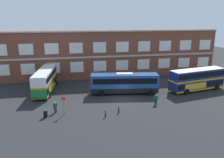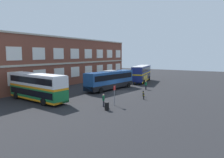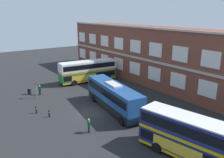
{
  "view_description": "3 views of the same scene",
  "coord_description": "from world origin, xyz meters",
  "px_view_note": "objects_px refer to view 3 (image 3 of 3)",
  "views": [
    {
      "loc": [
        -8.57,
        -34.11,
        13.51
      ],
      "look_at": [
        -1.29,
        2.84,
        2.95
      ],
      "focal_mm": 35.74,
      "sensor_mm": 36.0,
      "label": 1
    },
    {
      "loc": [
        -33.68,
        -17.95,
        6.95
      ],
      "look_at": [
        -0.79,
        1.65,
        2.4
      ],
      "focal_mm": 33.52,
      "sensor_mm": 36.0,
      "label": 2
    },
    {
      "loc": [
        25.75,
        -14.67,
        13.12
      ],
      "look_at": [
        0.49,
        3.38,
        4.28
      ],
      "focal_mm": 37.82,
      "sensor_mm": 36.0,
      "label": 3
    }
  ],
  "objects_px": {
    "bus_stand_flag": "(36,88)",
    "safety_bollard_east": "(36,110)",
    "waiting_passenger": "(40,89)",
    "safety_bollard_west": "(49,113)",
    "station_litter_bin": "(29,91)",
    "double_decker_middle": "(197,140)",
    "double_decker_near": "(88,71)",
    "second_passenger": "(89,125)",
    "touring_coach": "(113,97)"
  },
  "relations": [
    {
      "from": "double_decker_middle",
      "to": "second_passenger",
      "type": "relative_size",
      "value": 6.64
    },
    {
      "from": "waiting_passenger",
      "to": "safety_bollard_east",
      "type": "height_order",
      "value": "waiting_passenger"
    },
    {
      "from": "double_decker_middle",
      "to": "station_litter_bin",
      "type": "height_order",
      "value": "double_decker_middle"
    },
    {
      "from": "double_decker_near",
      "to": "safety_bollard_west",
      "type": "height_order",
      "value": "double_decker_near"
    },
    {
      "from": "double_decker_near",
      "to": "station_litter_bin",
      "type": "xyz_separation_m",
      "value": [
        0.88,
        -11.65,
        -1.63
      ]
    },
    {
      "from": "safety_bollard_west",
      "to": "double_decker_near",
      "type": "bearing_deg",
      "value": 132.44
    },
    {
      "from": "touring_coach",
      "to": "station_litter_bin",
      "type": "relative_size",
      "value": 11.89
    },
    {
      "from": "safety_bollard_west",
      "to": "safety_bollard_east",
      "type": "xyz_separation_m",
      "value": [
        -2.12,
        -0.97,
        0.0
      ]
    },
    {
      "from": "double_decker_middle",
      "to": "waiting_passenger",
      "type": "distance_m",
      "value": 26.41
    },
    {
      "from": "double_decker_middle",
      "to": "bus_stand_flag",
      "type": "distance_m",
      "value": 25.38
    },
    {
      "from": "station_litter_bin",
      "to": "bus_stand_flag",
      "type": "bearing_deg",
      "value": 8.66
    },
    {
      "from": "second_passenger",
      "to": "bus_stand_flag",
      "type": "relative_size",
      "value": 0.63
    },
    {
      "from": "double_decker_near",
      "to": "second_passenger",
      "type": "bearing_deg",
      "value": -29.69
    },
    {
      "from": "touring_coach",
      "to": "safety_bollard_east",
      "type": "height_order",
      "value": "touring_coach"
    },
    {
      "from": "waiting_passenger",
      "to": "bus_stand_flag",
      "type": "bearing_deg",
      "value": -36.74
    },
    {
      "from": "safety_bollard_east",
      "to": "station_litter_bin",
      "type": "bearing_deg",
      "value": 169.12
    },
    {
      "from": "second_passenger",
      "to": "station_litter_bin",
      "type": "distance_m",
      "value": 16.96
    },
    {
      "from": "station_litter_bin",
      "to": "safety_bollard_west",
      "type": "bearing_deg",
      "value": -3.34
    },
    {
      "from": "double_decker_near",
      "to": "waiting_passenger",
      "type": "distance_m",
      "value": 10.62
    },
    {
      "from": "second_passenger",
      "to": "safety_bollard_west",
      "type": "xyz_separation_m",
      "value": [
        -6.56,
        -2.13,
        -0.44
      ]
    },
    {
      "from": "station_litter_bin",
      "to": "safety_bollard_west",
      "type": "distance_m",
      "value": 10.35
    },
    {
      "from": "waiting_passenger",
      "to": "touring_coach",
      "type": "bearing_deg",
      "value": 27.68
    },
    {
      "from": "touring_coach",
      "to": "safety_bollard_east",
      "type": "xyz_separation_m",
      "value": [
        -5.02,
        -9.16,
        -1.42
      ]
    },
    {
      "from": "safety_bollard_east",
      "to": "double_decker_near",
      "type": "bearing_deg",
      "value": 124.47
    },
    {
      "from": "second_passenger",
      "to": "safety_bollard_west",
      "type": "height_order",
      "value": "second_passenger"
    },
    {
      "from": "touring_coach",
      "to": "bus_stand_flag",
      "type": "height_order",
      "value": "touring_coach"
    },
    {
      "from": "station_litter_bin",
      "to": "safety_bollard_east",
      "type": "distance_m",
      "value": 8.36
    },
    {
      "from": "bus_stand_flag",
      "to": "safety_bollard_east",
      "type": "xyz_separation_m",
      "value": [
        5.65,
        -1.97,
        -1.14
      ]
    },
    {
      "from": "bus_stand_flag",
      "to": "station_litter_bin",
      "type": "relative_size",
      "value": 2.62
    },
    {
      "from": "touring_coach",
      "to": "safety_bollard_east",
      "type": "bearing_deg",
      "value": -118.71
    },
    {
      "from": "bus_stand_flag",
      "to": "second_passenger",
      "type": "bearing_deg",
      "value": 4.53
    },
    {
      "from": "double_decker_near",
      "to": "station_litter_bin",
      "type": "relative_size",
      "value": 10.89
    },
    {
      "from": "second_passenger",
      "to": "safety_bollard_east",
      "type": "distance_m",
      "value": 9.23
    },
    {
      "from": "waiting_passenger",
      "to": "double_decker_middle",
      "type": "bearing_deg",
      "value": 11.88
    },
    {
      "from": "double_decker_middle",
      "to": "bus_stand_flag",
      "type": "bearing_deg",
      "value": -165.46
    },
    {
      "from": "touring_coach",
      "to": "second_passenger",
      "type": "xyz_separation_m",
      "value": [
        3.66,
        -6.06,
        -0.98
      ]
    },
    {
      "from": "double_decker_near",
      "to": "double_decker_middle",
      "type": "height_order",
      "value": "same"
    },
    {
      "from": "double_decker_middle",
      "to": "station_litter_bin",
      "type": "distance_m",
      "value": 27.99
    },
    {
      "from": "double_decker_middle",
      "to": "station_litter_bin",
      "type": "bearing_deg",
      "value": -166.0
    },
    {
      "from": "bus_stand_flag",
      "to": "safety_bollard_east",
      "type": "relative_size",
      "value": 2.84
    },
    {
      "from": "double_decker_middle",
      "to": "touring_coach",
      "type": "height_order",
      "value": "double_decker_middle"
    },
    {
      "from": "station_litter_bin",
      "to": "touring_coach",
      "type": "bearing_deg",
      "value": 29.84
    },
    {
      "from": "waiting_passenger",
      "to": "safety_bollard_west",
      "type": "bearing_deg",
      "value": -12.05
    },
    {
      "from": "safety_bollard_west",
      "to": "waiting_passenger",
      "type": "bearing_deg",
      "value": 167.95
    },
    {
      "from": "second_passenger",
      "to": "safety_bollard_east",
      "type": "bearing_deg",
      "value": -160.33
    },
    {
      "from": "waiting_passenger",
      "to": "safety_bollard_west",
      "type": "distance_m",
      "value": 9.25
    },
    {
      "from": "second_passenger",
      "to": "bus_stand_flag",
      "type": "distance_m",
      "value": 14.4
    },
    {
      "from": "waiting_passenger",
      "to": "second_passenger",
      "type": "relative_size",
      "value": 1.0
    },
    {
      "from": "bus_stand_flag",
      "to": "safety_bollard_west",
      "type": "xyz_separation_m",
      "value": [
        7.78,
        -0.99,
        -1.14
      ]
    },
    {
      "from": "double_decker_middle",
      "to": "safety_bollard_east",
      "type": "relative_size",
      "value": 11.88
    }
  ]
}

